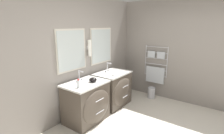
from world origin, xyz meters
TOP-DOWN VIEW (x-y plane):
  - wall_back at (0.01, 2.05)m, footprint 5.69×0.16m
  - wall_right at (2.07, 0.91)m, footprint 0.13×4.04m
  - vanity_left at (-0.09, 1.63)m, footprint 0.88×0.70m
  - vanity_right at (0.86, 1.63)m, footprint 0.88×0.70m
  - faucet_left at (-0.09, 1.82)m, footprint 0.17×0.14m
  - faucet_right at (0.86, 1.82)m, footprint 0.17×0.14m
  - toiletry_bottle at (-0.37, 1.56)m, footprint 0.06×0.06m
  - amenity_bowl at (0.04, 1.58)m, footprint 0.16×0.16m
  - soap_dish at (0.69, 1.53)m, footprint 0.11×0.08m
  - waste_bin at (1.80, 1.04)m, footprint 0.21×0.21m

SIDE VIEW (x-z plane):
  - waste_bin at x=1.80m, z-range 0.01..0.30m
  - vanity_left at x=-0.09m, z-range 0.01..0.84m
  - vanity_right at x=0.86m, z-range 0.01..0.84m
  - soap_dish at x=0.69m, z-range 0.83..0.87m
  - amenity_bowl at x=0.04m, z-range 0.83..0.92m
  - toiletry_bottle at x=-0.37m, z-range 0.82..0.99m
  - faucet_left at x=-0.09m, z-range 0.83..1.06m
  - faucet_right at x=0.86m, z-range 0.83..1.06m
  - wall_right at x=2.07m, z-range -0.01..2.59m
  - wall_back at x=0.01m, z-range 0.00..2.60m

